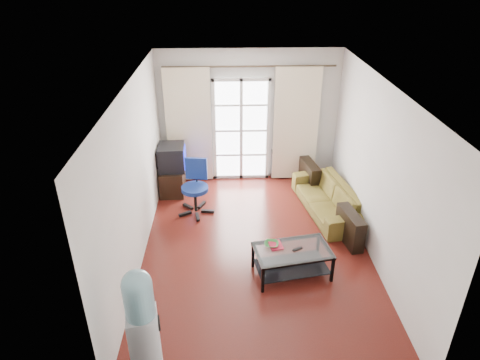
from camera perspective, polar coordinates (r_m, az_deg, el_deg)
name	(u,v)px	position (r m, az deg, el deg)	size (l,w,h in m)	color
floor	(256,250)	(7.04, 2.15, -9.27)	(5.20, 5.20, 0.00)	#5B1D15
ceiling	(260,86)	(5.82, 2.63, 12.39)	(5.20, 5.20, 0.00)	white
wall_back	(249,117)	(8.70, 1.14, 8.44)	(3.60, 0.02, 2.70)	silver
wall_front	(277,303)	(4.20, 4.99, -16.08)	(3.60, 0.02, 2.70)	silver
wall_left	(135,178)	(6.44, -13.81, 0.25)	(0.02, 5.20, 2.70)	silver
wall_right	(378,174)	(6.69, 17.93, 0.74)	(0.02, 5.20, 2.70)	silver
french_door	(241,131)	(8.74, 0.16, 6.61)	(1.16, 0.06, 2.15)	white
curtain_rod	(249,66)	(8.32, 1.25, 14.91)	(0.04, 0.04, 3.30)	#4C3F2D
curtain_left	(189,127)	(8.66, -6.84, 7.09)	(0.90, 0.07, 2.35)	#F7EAC7
curtain_right	(296,125)	(8.74, 7.46, 7.25)	(0.90, 0.07, 2.35)	#F7EAC7
radiator	(286,164)	(9.08, 6.17, 2.16)	(0.64, 0.12, 0.64)	gray
sofa	(328,198)	(8.03, 11.59, -2.41)	(1.06, 2.00, 0.55)	brown
coffee_table	(292,258)	(6.44, 6.95, -10.33)	(1.20, 0.82, 0.45)	silver
bowl	(271,244)	(6.38, 4.21, -8.54)	(0.25, 0.25, 0.05)	green
book	(270,246)	(6.36, 3.97, -8.78)	(0.23, 0.28, 0.02)	#AA1515
remote	(297,249)	(6.35, 7.66, -9.11)	(0.16, 0.04, 0.02)	black
tv_stand	(173,180)	(8.63, -8.97, -0.04)	(0.46, 0.70, 0.51)	black
crt_tv	(171,157)	(8.42, -9.22, 3.01)	(0.57, 0.56, 0.50)	black
task_chair	(196,197)	(7.90, -5.93, -2.31)	(0.77, 0.77, 1.01)	black
water_cooler	(143,328)	(4.82, -12.81, -18.66)	(0.37, 0.37, 1.55)	silver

